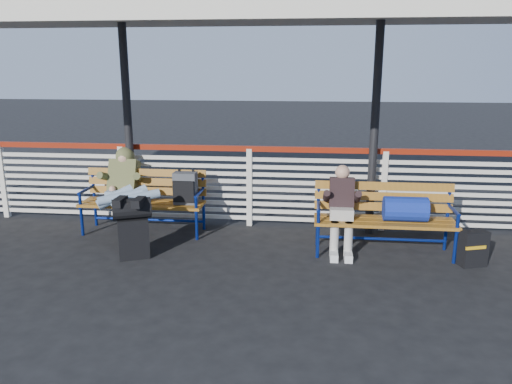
# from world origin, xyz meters

# --- Properties ---
(ground) EXTENTS (60.00, 60.00, 0.00)m
(ground) POSITION_xyz_m (0.00, 0.00, 0.00)
(ground) COLOR black
(ground) RESTS_ON ground
(fence) EXTENTS (12.08, 0.08, 1.24)m
(fence) POSITION_xyz_m (0.00, 1.90, 0.66)
(fence) COLOR silver
(fence) RESTS_ON ground
(canopy) EXTENTS (12.60, 3.60, 3.16)m
(canopy) POSITION_xyz_m (-0.00, 0.87, 3.04)
(canopy) COLOR silver
(canopy) RESTS_ON ground
(luggage_stack) EXTENTS (0.54, 0.43, 0.79)m
(luggage_stack) POSITION_xyz_m (-1.31, 0.40, 0.43)
(luggage_stack) COLOR black
(luggage_stack) RESTS_ON ground
(bench_left) EXTENTS (1.80, 0.56, 0.93)m
(bench_left) POSITION_xyz_m (-1.31, 1.44, 0.59)
(bench_left) COLOR #AC7021
(bench_left) RESTS_ON ground
(bench_right) EXTENTS (1.80, 0.56, 0.92)m
(bench_right) POSITION_xyz_m (2.00, 0.92, 0.59)
(bench_right) COLOR #AC7021
(bench_right) RESTS_ON ground
(traveler_man) EXTENTS (0.94, 1.64, 0.77)m
(traveler_man) POSITION_xyz_m (-1.65, 1.09, 0.69)
(traveler_man) COLOR #90ACC2
(traveler_man) RESTS_ON ground
(companion_person) EXTENTS (0.32, 0.66, 1.15)m
(companion_person) POSITION_xyz_m (1.34, 0.91, 0.60)
(companion_person) COLOR #B7B1A5
(companion_person) RESTS_ON ground
(suitcase_side) EXTENTS (0.36, 0.28, 0.44)m
(suitcase_side) POSITION_xyz_m (2.94, 0.61, 0.22)
(suitcase_side) COLOR black
(suitcase_side) RESTS_ON ground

